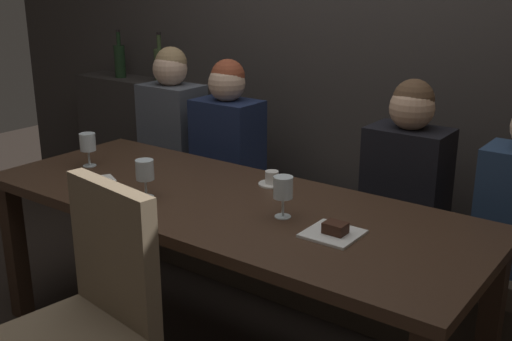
# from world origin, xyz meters

# --- Properties ---
(back_wall_tiled) EXTENTS (6.00, 0.12, 3.00)m
(back_wall_tiled) POSITION_xyz_m (0.00, 1.22, 1.50)
(back_wall_tiled) COLOR #383330
(back_wall_tiled) RESTS_ON ground
(back_counter) EXTENTS (1.10, 0.28, 0.95)m
(back_counter) POSITION_xyz_m (-1.55, 1.04, 0.47)
(back_counter) COLOR #2F2B29
(back_counter) RESTS_ON ground
(dining_table) EXTENTS (2.20, 0.84, 0.74)m
(dining_table) POSITION_xyz_m (0.00, 0.00, 0.65)
(dining_table) COLOR #342217
(dining_table) RESTS_ON ground
(banquette_bench) EXTENTS (2.50, 0.44, 0.45)m
(banquette_bench) POSITION_xyz_m (0.00, 0.70, 0.23)
(banquette_bench) COLOR #40352A
(banquette_bench) RESTS_ON ground
(chair_near_side) EXTENTS (0.50, 0.50, 0.98)m
(chair_near_side) POSITION_xyz_m (0.00, -0.72, 0.56)
(chair_near_side) COLOR #3D281C
(chair_near_side) RESTS_ON ground
(diner_redhead) EXTENTS (0.36, 0.24, 0.79)m
(diner_redhead) POSITION_xyz_m (-0.97, 0.71, 0.82)
(diner_redhead) COLOR #4C515B
(diner_redhead) RESTS_ON banquette_bench
(diner_bearded) EXTENTS (0.36, 0.24, 0.76)m
(diner_bearded) POSITION_xyz_m (-0.52, 0.67, 0.81)
(diner_bearded) COLOR #192342
(diner_bearded) RESTS_ON banquette_bench
(diner_far_end) EXTENTS (0.36, 0.24, 0.75)m
(diner_far_end) POSITION_xyz_m (0.51, 0.69, 0.80)
(diner_far_end) COLOR black
(diner_far_end) RESTS_ON banquette_bench
(wine_bottle_dark_red) EXTENTS (0.08, 0.08, 0.33)m
(wine_bottle_dark_red) POSITION_xyz_m (-1.75, 1.02, 1.07)
(wine_bottle_dark_red) COLOR black
(wine_bottle_dark_red) RESTS_ON back_counter
(wine_bottle_pale_label) EXTENTS (0.08, 0.08, 0.33)m
(wine_bottle_pale_label) POSITION_xyz_m (-1.39, 1.04, 1.07)
(wine_bottle_pale_label) COLOR #384728
(wine_bottle_pale_label) RESTS_ON back_counter
(wine_glass_center_front) EXTENTS (0.08, 0.08, 0.16)m
(wine_glass_center_front) POSITION_xyz_m (-0.27, -0.18, 0.86)
(wine_glass_center_front) COLOR silver
(wine_glass_center_front) RESTS_ON dining_table
(wine_glass_near_left) EXTENTS (0.08, 0.08, 0.16)m
(wine_glass_near_left) POSITION_xyz_m (0.31, -0.02, 0.85)
(wine_glass_near_left) COLOR silver
(wine_glass_near_left) RESTS_ON dining_table
(wine_glass_center_back) EXTENTS (0.08, 0.08, 0.16)m
(wine_glass_center_back) POSITION_xyz_m (-0.82, -0.03, 0.85)
(wine_glass_center_back) COLOR silver
(wine_glass_center_back) RESTS_ON dining_table
(espresso_cup) EXTENTS (0.12, 0.12, 0.06)m
(espresso_cup) POSITION_xyz_m (0.06, 0.27, 0.77)
(espresso_cup) COLOR white
(espresso_cup) RESTS_ON dining_table
(dessert_plate) EXTENTS (0.19, 0.19, 0.05)m
(dessert_plate) POSITION_xyz_m (0.55, -0.06, 0.75)
(dessert_plate) COLOR white
(dessert_plate) RESTS_ON dining_table
(folded_napkin) EXTENTS (0.14, 0.14, 0.01)m
(folded_napkin) POSITION_xyz_m (-0.60, -0.14, 0.74)
(folded_napkin) COLOR silver
(folded_napkin) RESTS_ON dining_table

